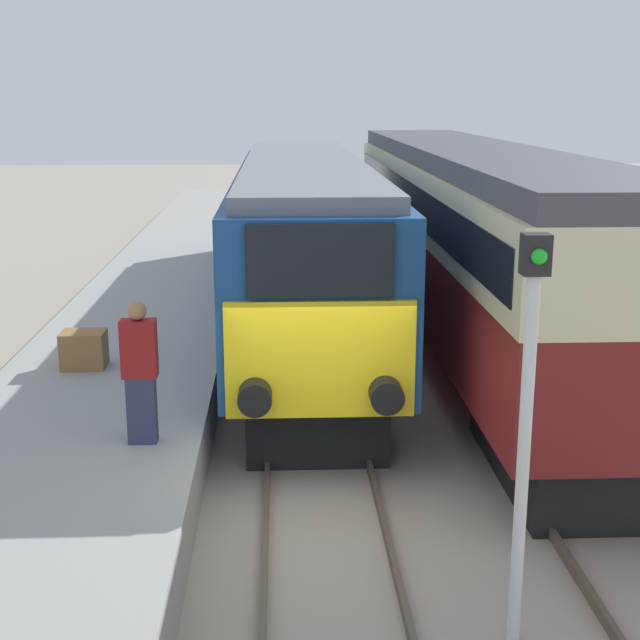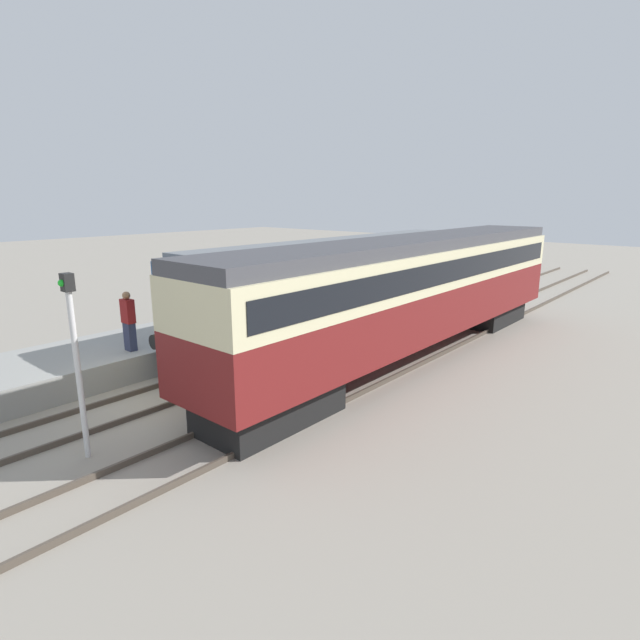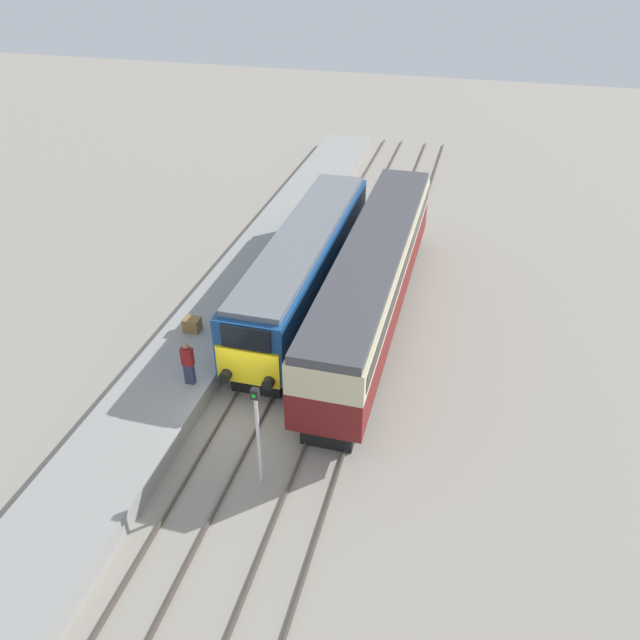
# 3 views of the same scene
# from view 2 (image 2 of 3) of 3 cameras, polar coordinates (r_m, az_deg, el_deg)

# --- Properties ---
(ground_plane) EXTENTS (120.00, 120.00, 0.00)m
(ground_plane) POSITION_cam_2_polar(r_m,az_deg,el_deg) (14.58, -18.58, -8.70)
(ground_plane) COLOR gray
(platform_left) EXTENTS (3.50, 50.00, 0.81)m
(platform_left) POSITION_cam_2_polar(r_m,az_deg,el_deg) (21.63, -4.98, 0.38)
(platform_left) COLOR gray
(platform_left) RESTS_ON ground_plane
(rails_near_track) EXTENTS (1.51, 60.00, 0.14)m
(rails_near_track) POSITION_cam_2_polar(r_m,az_deg,el_deg) (17.42, -4.39, -4.06)
(rails_near_track) COLOR #4C4238
(rails_near_track) RESTS_ON ground_plane
(rails_far_track) EXTENTS (1.50, 60.00, 0.14)m
(rails_far_track) POSITION_cam_2_polar(r_m,az_deg,el_deg) (15.32, 4.70, -6.60)
(rails_far_track) COLOR #4C4238
(rails_far_track) RESTS_ON ground_plane
(locomotive) EXTENTS (2.70, 15.67, 3.85)m
(locomotive) POSITION_cam_2_polar(r_m,az_deg,el_deg) (19.59, 3.07, 4.29)
(locomotive) COLOR black
(locomotive) RESTS_ON ground_plane
(passenger_carriage) EXTENTS (2.75, 17.83, 4.14)m
(passenger_carriage) POSITION_cam_2_polar(r_m,az_deg,el_deg) (17.08, 10.68, 3.79)
(passenger_carriage) COLOR black
(passenger_carriage) RESTS_ON ground_plane
(person_on_platform) EXTENTS (0.44, 0.26, 1.85)m
(person_on_platform) POSITION_cam_2_polar(r_m,az_deg,el_deg) (16.31, -21.03, -0.12)
(person_on_platform) COLOR #2D334C
(person_on_platform) RESTS_ON platform_left
(signal_post) EXTENTS (0.24, 0.28, 3.96)m
(signal_post) POSITION_cam_2_polar(r_m,az_deg,el_deg) (11.30, -26.15, -3.28)
(signal_post) COLOR silver
(signal_post) RESTS_ON ground_plane
(luggage_crate) EXTENTS (0.70, 0.56, 0.60)m
(luggage_crate) POSITION_cam_2_polar(r_m,az_deg,el_deg) (19.32, -14.32, 0.52)
(luggage_crate) COLOR olive
(luggage_crate) RESTS_ON platform_left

